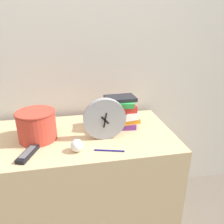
% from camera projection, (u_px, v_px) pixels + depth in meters
% --- Properties ---
extents(wall_back, '(6.00, 0.04, 2.40)m').
position_uv_depth(wall_back, '(70.00, 51.00, 1.48)').
color(wall_back, beige).
rests_on(wall_back, ground_plane).
extents(desk, '(1.16, 0.61, 0.75)m').
position_uv_depth(desk, '(80.00, 186.00, 1.44)').
color(desk, tan).
rests_on(desk, ground_plane).
extents(desk_clock, '(0.24, 0.04, 0.24)m').
position_uv_depth(desk_clock, '(105.00, 119.00, 1.22)').
color(desk_clock, '#99999E').
rests_on(desk_clock, desk).
extents(book_stack, '(0.27, 0.20, 0.20)m').
position_uv_depth(book_stack, '(118.00, 113.00, 1.37)').
color(book_stack, '#7A3899').
rests_on(book_stack, desk).
extents(basket, '(0.22, 0.22, 0.17)m').
position_uv_depth(basket, '(37.00, 125.00, 1.22)').
color(basket, '#C63D2D').
rests_on(basket, desk).
extents(tv_remote, '(0.10, 0.16, 0.02)m').
position_uv_depth(tv_remote, '(28.00, 154.00, 1.09)').
color(tv_remote, black).
rests_on(tv_remote, desk).
extents(crumpled_paper_ball, '(0.07, 0.07, 0.07)m').
position_uv_depth(crumpled_paper_ball, '(77.00, 146.00, 1.12)').
color(crumpled_paper_ball, white).
rests_on(crumpled_paper_ball, desk).
extents(pen, '(0.15, 0.05, 0.01)m').
position_uv_depth(pen, '(109.00, 151.00, 1.13)').
color(pen, navy).
rests_on(pen, desk).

